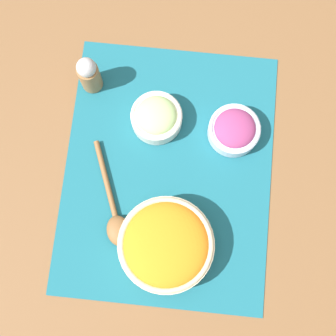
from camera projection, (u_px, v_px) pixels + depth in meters
name	position (u px, v px, depth m)	size (l,w,h in m)	color
ground_plane	(168.00, 171.00, 1.03)	(3.00, 3.00, 0.00)	brown
placemat	(168.00, 171.00, 1.03)	(0.58, 0.45, 0.00)	#195B6B
onion_bowl	(234.00, 130.00, 1.02)	(0.11, 0.11, 0.06)	silver
carrot_bowl	(166.00, 245.00, 0.95)	(0.20, 0.20, 0.08)	#C6B28E
cucumber_bowl	(156.00, 117.00, 1.02)	(0.11, 0.11, 0.06)	silver
wooden_spoon	(116.00, 219.00, 0.99)	(0.23, 0.12, 0.03)	brown
pepper_shaker	(89.00, 74.00, 1.02)	(0.05, 0.05, 0.11)	olive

